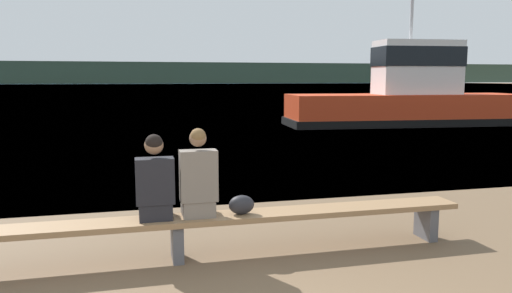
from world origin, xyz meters
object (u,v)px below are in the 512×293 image
person_left (155,183)px  shopping_bag (241,205)px  bench_main (177,226)px  person_right (198,180)px  tugboat_red (408,98)px

person_left → shopping_bag: (0.97, -0.02, -0.30)m
bench_main → person_left: bearing=178.5°
bench_main → person_right: size_ratio=6.87×
shopping_bag → tugboat_red: bearing=53.1°
person_right → shopping_bag: 0.58m
shopping_bag → tugboat_red: (10.47, 13.95, 0.55)m
person_right → shopping_bag: (0.49, -0.02, -0.32)m
bench_main → tugboat_red: tugboat_red is taller
person_left → shopping_bag: person_left is taller
person_left → shopping_bag: 1.02m
person_left → bench_main: bearing=-1.5°
bench_main → tugboat_red: 17.91m
person_left → shopping_bag: size_ratio=3.22×
bench_main → person_right: (0.25, 0.01, 0.51)m
shopping_bag → tugboat_red: size_ratio=0.03×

